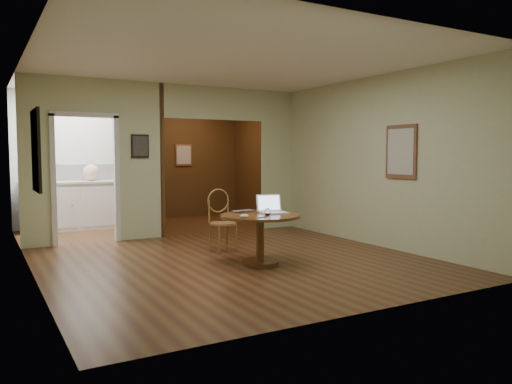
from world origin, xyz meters
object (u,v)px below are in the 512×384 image
dining_table (260,227)px  open_laptop (272,208)px  chair (221,217)px  closed_laptop (246,211)px

dining_table → open_laptop: (0.23, 0.09, 0.24)m
dining_table → open_laptop: 0.34m
dining_table → chair: (-0.07, 1.06, 0.03)m
open_laptop → closed_laptop: bearing=146.7°
dining_table → chair: bearing=93.7°
open_laptop → dining_table: bearing=-150.0°
closed_laptop → dining_table: bearing=-95.1°
chair → open_laptop: 1.04m
chair → closed_laptop: (0.03, -0.72, 0.15)m
chair → closed_laptop: chair is taller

